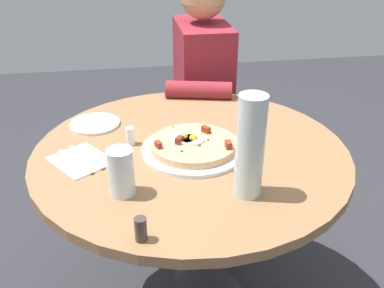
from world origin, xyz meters
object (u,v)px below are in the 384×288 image
at_px(breakfast_pizza, 193,144).
at_px(salt_shaker, 130,136).
at_px(bread_plate, 95,124).
at_px(water_bottle, 250,147).
at_px(pepper_shaker, 141,229).
at_px(knife, 75,161).
at_px(pizza_plate, 193,149).
at_px(person_seated, 202,114).
at_px(water_glass, 121,172).
at_px(fork, 86,157).
at_px(dining_table, 191,192).

distance_m(breakfast_pizza, salt_shaker, 0.20).
xyz_separation_m(bread_plate, water_bottle, (-0.48, -0.41, 0.13)).
xyz_separation_m(bread_plate, salt_shaker, (-0.16, -0.12, 0.02)).
bearing_deg(pepper_shaker, knife, 25.09).
distance_m(pizza_plate, knife, 0.35).
bearing_deg(pepper_shaker, salt_shaker, 0.98).
distance_m(knife, pepper_shaker, 0.41).
bearing_deg(bread_plate, water_bottle, -139.70).
bearing_deg(water_bottle, person_seated, -3.30).
distance_m(bread_plate, water_bottle, 0.64).
bearing_deg(water_bottle, water_glass, 80.78).
height_order(breakfast_pizza, fork, breakfast_pizza).
bearing_deg(pepper_shaker, dining_table, -23.54).
bearing_deg(breakfast_pizza, salt_shaker, 67.46).
distance_m(bread_plate, pepper_shaker, 0.63).
xyz_separation_m(dining_table, breakfast_pizza, (-0.02, -0.00, 0.19)).
distance_m(breakfast_pizza, water_glass, 0.29).
height_order(person_seated, bread_plate, person_seated).
height_order(fork, salt_shaker, salt_shaker).
bearing_deg(water_glass, dining_table, -45.11).
relative_size(dining_table, water_glass, 7.63).
distance_m(person_seated, knife, 0.90).
relative_size(breakfast_pizza, fork, 1.45).
relative_size(water_bottle, salt_shaker, 4.78).
xyz_separation_m(person_seated, salt_shaker, (-0.62, 0.34, 0.22)).
height_order(person_seated, pepper_shaker, person_seated).
relative_size(bread_plate, fork, 0.95).
distance_m(person_seated, fork, 0.87).
bearing_deg(salt_shaker, water_bottle, -138.03).
distance_m(pizza_plate, breakfast_pizza, 0.02).
bearing_deg(fork, pepper_shaker, 164.84).
distance_m(dining_table, salt_shaker, 0.27).
relative_size(fork, knife, 1.00).
distance_m(pizza_plate, water_glass, 0.29).
relative_size(water_glass, water_bottle, 0.47).
xyz_separation_m(breakfast_pizza, fork, (0.01, 0.32, -0.02)).
bearing_deg(person_seated, salt_shaker, 151.12).
relative_size(bread_plate, water_glass, 1.34).
height_order(water_bottle, salt_shaker, water_bottle).
xyz_separation_m(dining_table, knife, (-0.03, 0.35, 0.17)).
bearing_deg(breakfast_pizza, fork, 89.03).
height_order(fork, water_glass, water_glass).
xyz_separation_m(pizza_plate, bread_plate, (0.24, 0.31, -0.00)).
bearing_deg(knife, water_bottle, -152.07).
bearing_deg(water_bottle, breakfast_pizza, 22.69).
height_order(fork, knife, same).
relative_size(breakfast_pizza, knife, 1.45).
bearing_deg(dining_table, water_bottle, -157.91).
bearing_deg(dining_table, water_glass, 134.89).
bearing_deg(pizza_plate, breakfast_pizza, 50.15).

